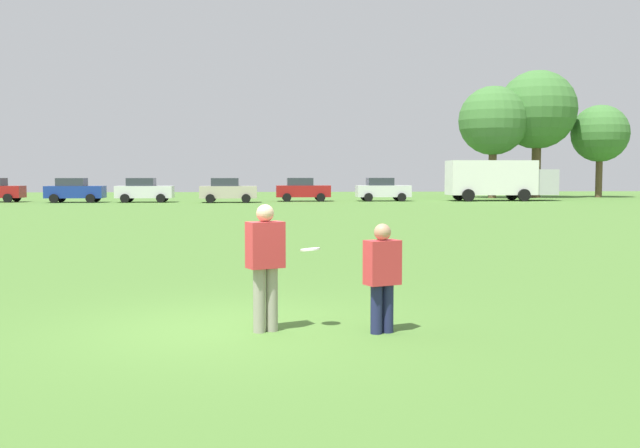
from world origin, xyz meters
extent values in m
plane|color=#47702D|center=(0.00, 0.00, 0.00)|extent=(152.24, 152.24, 0.00)
cylinder|color=gray|center=(0.44, -0.29, 0.43)|extent=(0.16, 0.16, 0.87)
cylinder|color=gray|center=(0.61, -0.22, 0.43)|extent=(0.16, 0.16, 0.87)
cube|color=red|center=(0.53, -0.26, 1.18)|extent=(0.54, 0.44, 0.62)
sphere|color=#D8AD8C|center=(0.53, -0.26, 1.60)|extent=(0.24, 0.24, 0.24)
cylinder|color=#1E234C|center=(2.16, -0.44, 0.33)|extent=(0.16, 0.16, 0.65)
cylinder|color=#1E234C|center=(1.99, -0.50, 0.33)|extent=(0.16, 0.16, 0.65)
cube|color=red|center=(2.08, -0.47, 0.95)|extent=(0.52, 0.41, 0.59)
sphere|color=tan|center=(2.08, -0.47, 1.35)|extent=(0.23, 0.23, 0.23)
cylinder|color=white|center=(1.14, -0.15, 1.10)|extent=(0.27, 0.27, 0.06)
cylinder|color=black|center=(-18.33, 47.64, 0.33)|extent=(0.66, 0.22, 0.66)
cylinder|color=black|center=(-18.32, 45.64, 0.33)|extent=(0.66, 0.22, 0.66)
cube|color=navy|center=(-13.36, 45.49, 0.78)|extent=(4.21, 1.82, 0.90)
cube|color=#2D333D|center=(-13.61, 45.49, 1.50)|extent=(2.01, 1.65, 0.64)
cylinder|color=black|center=(-12.06, 46.50, 0.33)|extent=(0.66, 0.22, 0.66)
cylinder|color=black|center=(-12.05, 44.50, 0.33)|extent=(0.66, 0.22, 0.66)
cylinder|color=black|center=(-14.66, 46.49, 0.33)|extent=(0.66, 0.22, 0.66)
cylinder|color=black|center=(-14.65, 44.49, 0.33)|extent=(0.66, 0.22, 0.66)
cube|color=silver|center=(-8.24, 45.40, 0.78)|extent=(4.21, 1.82, 0.90)
cube|color=#2D333D|center=(-8.49, 45.39, 1.50)|extent=(2.01, 1.65, 0.64)
cylinder|color=black|center=(-6.95, 46.40, 0.33)|extent=(0.66, 0.22, 0.66)
cylinder|color=black|center=(-6.94, 44.40, 0.33)|extent=(0.66, 0.22, 0.66)
cylinder|color=black|center=(-9.55, 46.39, 0.33)|extent=(0.66, 0.22, 0.66)
cylinder|color=black|center=(-9.54, 44.39, 0.33)|extent=(0.66, 0.22, 0.66)
cube|color=#B7AD99|center=(-1.94, 44.37, 0.78)|extent=(4.21, 1.82, 0.90)
cube|color=#2D333D|center=(-2.19, 44.36, 1.50)|extent=(2.01, 1.65, 0.64)
cylinder|color=black|center=(-0.64, 45.37, 0.33)|extent=(0.66, 0.22, 0.66)
cylinder|color=black|center=(-0.64, 43.37, 0.33)|extent=(0.66, 0.22, 0.66)
cylinder|color=black|center=(-3.25, 45.36, 0.33)|extent=(0.66, 0.22, 0.66)
cylinder|color=black|center=(-3.24, 43.36, 0.33)|extent=(0.66, 0.22, 0.66)
cube|color=maroon|center=(3.73, 46.49, 0.78)|extent=(4.21, 1.82, 0.90)
cube|color=#2D333D|center=(3.48, 46.48, 1.50)|extent=(2.01, 1.65, 0.64)
cylinder|color=black|center=(5.03, 47.49, 0.33)|extent=(0.66, 0.22, 0.66)
cylinder|color=black|center=(5.04, 45.49, 0.33)|extent=(0.66, 0.22, 0.66)
cylinder|color=black|center=(2.43, 47.48, 0.33)|extent=(0.66, 0.22, 0.66)
cylinder|color=black|center=(2.43, 45.48, 0.33)|extent=(0.66, 0.22, 0.66)
cube|color=silver|center=(10.00, 46.35, 0.78)|extent=(4.21, 1.82, 0.90)
cube|color=#2D333D|center=(9.75, 46.35, 1.50)|extent=(2.01, 1.65, 0.64)
cylinder|color=black|center=(11.30, 47.36, 0.33)|extent=(0.66, 0.22, 0.66)
cylinder|color=black|center=(11.31, 45.36, 0.33)|extent=(0.66, 0.22, 0.66)
cylinder|color=black|center=(8.70, 47.35, 0.33)|extent=(0.66, 0.22, 0.66)
cylinder|color=black|center=(8.71, 45.35, 0.33)|extent=(0.66, 0.22, 0.66)
cube|color=white|center=(18.58, 46.13, 1.83)|extent=(6.81, 2.53, 2.70)
cube|color=#B2B2B7|center=(22.78, 46.15, 1.48)|extent=(1.81, 2.31, 2.00)
cylinder|color=black|center=(20.78, 47.51, 0.48)|extent=(0.96, 0.28, 0.96)
cylinder|color=black|center=(20.79, 44.77, 0.48)|extent=(0.96, 0.28, 0.96)
cylinder|color=black|center=(16.36, 47.49, 0.48)|extent=(0.96, 0.28, 0.96)
cylinder|color=black|center=(16.37, 44.75, 0.48)|extent=(0.96, 0.28, 0.96)
cylinder|color=brown|center=(20.81, 52.69, 2.12)|extent=(0.71, 0.71, 4.23)
sphere|color=#3D7033|center=(20.81, 52.69, 6.80)|extent=(6.05, 6.05, 6.05)
cylinder|color=brown|center=(25.06, 53.45, 2.44)|extent=(0.81, 0.81, 4.88)
sphere|color=#3D7033|center=(25.06, 53.45, 7.85)|extent=(6.98, 6.98, 6.98)
cylinder|color=brown|center=(31.09, 53.81, 1.80)|extent=(0.60, 0.60, 3.60)
sphere|color=#3D7033|center=(31.09, 53.81, 5.79)|extent=(5.14, 5.14, 5.14)
camera|label=1|loc=(0.48, -9.94, 2.12)|focal=40.75mm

